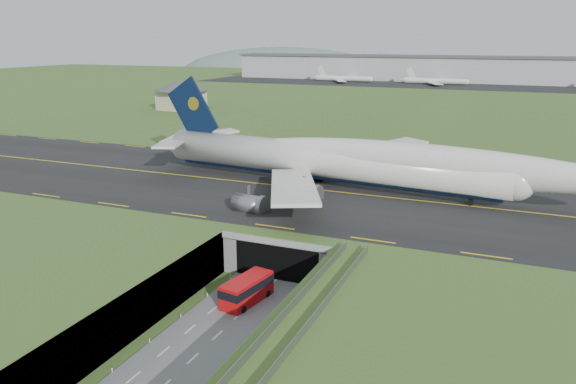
% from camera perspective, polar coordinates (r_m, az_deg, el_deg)
% --- Properties ---
extents(ground, '(900.00, 900.00, 0.00)m').
position_cam_1_polar(ground, '(69.98, -3.88, -11.49)').
color(ground, '#426227').
rests_on(ground, ground).
extents(airfield_deck, '(800.00, 800.00, 6.00)m').
position_cam_1_polar(airfield_deck, '(68.68, -3.93, -9.25)').
color(airfield_deck, gray).
rests_on(airfield_deck, ground).
extents(trench_road, '(12.00, 75.00, 0.20)m').
position_cam_1_polar(trench_road, '(64.13, -6.97, -14.14)').
color(trench_road, slate).
rests_on(trench_road, ground).
extents(taxiway, '(800.00, 44.00, 0.18)m').
position_cam_1_polar(taxiway, '(96.50, 4.82, -0.00)').
color(taxiway, black).
rests_on(taxiway, airfield_deck).
extents(tunnel_portal, '(17.00, 22.30, 6.00)m').
position_cam_1_polar(tunnel_portal, '(82.69, 1.26, -4.61)').
color(tunnel_portal, gray).
rests_on(tunnel_portal, ground).
extents(guideway, '(3.00, 53.00, 7.05)m').
position_cam_1_polar(guideway, '(48.21, -2.35, -17.62)').
color(guideway, '#A8A8A3').
rests_on(guideway, ground).
extents(jumbo_jet, '(87.27, 57.13, 19.00)m').
position_cam_1_polar(jumbo_jet, '(96.57, 6.93, 3.01)').
color(jumbo_jet, silver).
rests_on(jumbo_jet, ground).
extents(shuttle_tram, '(4.17, 8.09, 3.14)m').
position_cam_1_polar(shuttle_tram, '(70.02, -4.20, -9.91)').
color(shuttle_tram, red).
rests_on(shuttle_tram, ground).
extents(service_building, '(22.35, 22.35, 10.72)m').
position_cam_1_polar(service_building, '(212.69, -10.81, 9.90)').
color(service_building, '#BBB487').
rests_on(service_building, ground).
extents(cargo_terminal, '(320.00, 67.00, 15.60)m').
position_cam_1_polar(cargo_terminal, '(356.64, 18.55, 11.75)').
color(cargo_terminal, '#B2B2B2').
rests_on(cargo_terminal, ground).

